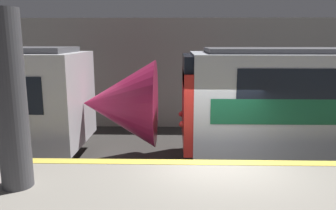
% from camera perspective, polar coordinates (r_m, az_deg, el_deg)
% --- Properties ---
extents(ground_plane, '(120.00, 120.00, 0.00)m').
position_cam_1_polar(ground_plane, '(8.05, 8.47, -16.55)').
color(ground_plane, '#33302D').
extents(station_rear_barrier, '(50.00, 0.15, 4.62)m').
position_cam_1_polar(station_rear_barrier, '(13.98, 5.39, 5.41)').
color(station_rear_barrier, '#9E998E').
rests_on(station_rear_barrier, ground).
extents(support_pillar_near, '(0.56, 0.56, 3.23)m').
position_cam_1_polar(support_pillar_near, '(6.45, -25.74, 0.59)').
color(support_pillar_near, '#47474C').
rests_on(support_pillar_near, platform).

